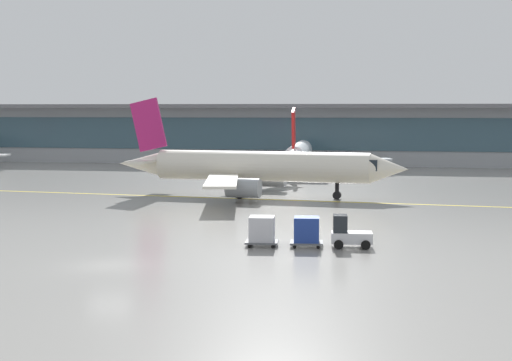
{
  "coord_description": "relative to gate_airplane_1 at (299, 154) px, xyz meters",
  "views": [
    {
      "loc": [
        15.93,
        -40.59,
        8.87
      ],
      "look_at": [
        4.7,
        20.88,
        3.0
      ],
      "focal_mm": 53.73,
      "sensor_mm": 36.0,
      "label": 1
    }
  ],
  "objects": [
    {
      "name": "ground_plane",
      "position": [
        -2.81,
        -64.12,
        -2.71
      ],
      "size": [
        400.0,
        400.0,
        0.0
      ],
      "primitive_type": "plane",
      "color": "gray"
    },
    {
      "name": "taxiway_centreline_stripe",
      "position": [
        -0.05,
        -31.12,
        -2.71
      ],
      "size": [
        109.6,
        10.13,
        0.01
      ],
      "primitive_type": "cube",
      "rotation": [
        0.0,
        0.0,
        -0.09
      ],
      "color": "yellow",
      "rests_on": "ground_plane"
    },
    {
      "name": "terminal_concourse",
      "position": [
        -2.81,
        17.95,
        2.2
      ],
      "size": [
        211.49,
        11.0,
        9.6
      ],
      "color": "#9EA3A8",
      "rests_on": "ground_plane"
    },
    {
      "name": "gate_airplane_1",
      "position": [
        0.0,
        0.0,
        0.0
      ],
      "size": [
        25.36,
        27.32,
        9.05
      ],
      "rotation": [
        0.0,
        0.0,
        1.63
      ],
      "color": "white",
      "rests_on": "ground_plane"
    },
    {
      "name": "taxiing_regional_jet",
      "position": [
        -0.44,
        -29.09,
        0.29
      ],
      "size": [
        30.3,
        28.06,
        10.03
      ],
      "rotation": [
        0.0,
        0.0,
        -0.09
      ],
      "color": "silver",
      "rests_on": "ground_plane"
    },
    {
      "name": "baggage_tug",
      "position": [
        10.22,
        -55.98,
        -1.82
      ],
      "size": [
        2.72,
        1.84,
        2.1
      ],
      "rotation": [
        0.0,
        0.0,
        0.1
      ],
      "color": "silver",
      "rests_on": "ground_plane"
    },
    {
      "name": "cargo_dolly_lead",
      "position": [
        7.57,
        -56.23,
        -1.66
      ],
      "size": [
        2.25,
        1.8,
        1.94
      ],
      "rotation": [
        0.0,
        0.0,
        0.1
      ],
      "color": "#595B60",
      "rests_on": "ground_plane"
    },
    {
      "name": "cargo_dolly_trailing",
      "position": [
        4.69,
        -56.51,
        -1.66
      ],
      "size": [
        2.25,
        1.8,
        1.94
      ],
      "rotation": [
        0.0,
        0.0,
        0.1
      ],
      "color": "#595B60",
      "rests_on": "ground_plane"
    }
  ]
}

